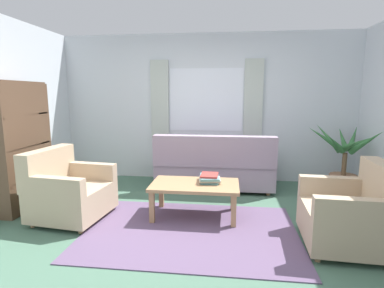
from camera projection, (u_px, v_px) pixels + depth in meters
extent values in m
plane|color=#476B56|center=(191.00, 232.00, 3.44)|extent=(6.24, 6.24, 0.00)
cube|color=silver|center=(206.00, 108.00, 5.43)|extent=(5.32, 0.12, 2.60)
cube|color=white|center=(206.00, 100.00, 5.35)|extent=(1.30, 0.01, 1.10)
cube|color=#B2BCB2|center=(160.00, 100.00, 5.42)|extent=(0.32, 0.06, 1.40)
cube|color=#B2BCB2|center=(253.00, 100.00, 5.22)|extent=(0.32, 0.06, 1.40)
cube|color=#604C6B|center=(191.00, 231.00, 3.43)|extent=(2.40, 1.67, 0.01)
cube|color=#998499|center=(215.00, 173.00, 5.03)|extent=(1.90, 0.80, 0.38)
cube|color=#998499|center=(214.00, 151.00, 4.65)|extent=(1.90, 0.20, 0.48)
cube|color=#998499|center=(268.00, 156.00, 4.88)|extent=(0.16, 0.80, 0.24)
cube|color=#998499|center=(163.00, 153.00, 5.08)|extent=(0.16, 0.80, 0.24)
cylinder|color=#A87F56|center=(264.00, 182.00, 5.26)|extent=(0.06, 0.06, 0.06)
cylinder|color=#A87F56|center=(169.00, 179.00, 5.46)|extent=(0.06, 0.06, 0.06)
cylinder|color=#A87F56|center=(268.00, 193.00, 4.67)|extent=(0.06, 0.06, 0.06)
cylinder|color=#A87F56|center=(161.00, 189.00, 4.88)|extent=(0.06, 0.06, 0.06)
cube|color=tan|center=(73.00, 200.00, 3.76)|extent=(0.89, 0.93, 0.36)
cube|color=tan|center=(48.00, 167.00, 3.77)|extent=(0.28, 0.86, 0.46)
cube|color=tan|center=(52.00, 186.00, 3.37)|extent=(0.81, 0.21, 0.22)
cube|color=tan|center=(88.00, 171.00, 4.06)|extent=(0.81, 0.21, 0.22)
cylinder|color=#A87F56|center=(81.00, 230.00, 3.39)|extent=(0.05, 0.05, 0.06)
cylinder|color=#A87F56|center=(110.00, 208.00, 4.05)|extent=(0.05, 0.05, 0.06)
cylinder|color=#A87F56|center=(33.00, 225.00, 3.54)|extent=(0.05, 0.05, 0.06)
cylinder|color=#A87F56|center=(69.00, 204.00, 4.19)|extent=(0.05, 0.05, 0.06)
cube|color=tan|center=(344.00, 224.00, 3.06)|extent=(0.84, 0.88, 0.36)
cube|color=tan|center=(384.00, 187.00, 2.94)|extent=(0.22, 0.85, 0.46)
cube|color=tan|center=(336.00, 186.00, 3.37)|extent=(0.81, 0.16, 0.22)
cube|color=tan|center=(360.00, 211.00, 2.67)|extent=(0.81, 0.16, 0.22)
cylinder|color=#A87F56|center=(304.00, 227.00, 3.48)|extent=(0.05, 0.05, 0.06)
cylinder|color=#A87F56|center=(318.00, 258.00, 2.82)|extent=(0.05, 0.05, 0.06)
cylinder|color=#A87F56|center=(364.00, 231.00, 3.38)|extent=(0.05, 0.05, 0.06)
cube|color=#A87F56|center=(195.00, 185.00, 3.79)|extent=(1.10, 0.64, 0.04)
cube|color=#A87F56|center=(152.00, 207.00, 3.63)|extent=(0.06, 0.06, 0.40)
cube|color=#A87F56|center=(234.00, 211.00, 3.51)|extent=(0.06, 0.06, 0.40)
cube|color=#A87F56|center=(161.00, 193.00, 4.14)|extent=(0.06, 0.06, 0.40)
cube|color=#A87F56|center=(233.00, 196.00, 4.02)|extent=(0.06, 0.06, 0.40)
cube|color=#5B8E93|center=(210.00, 181.00, 3.84)|extent=(0.23, 0.27, 0.02)
cube|color=beige|center=(210.00, 179.00, 3.84)|extent=(0.29, 0.27, 0.03)
cube|color=#5B8E93|center=(210.00, 177.00, 3.84)|extent=(0.27, 0.35, 0.03)
cube|color=#B23833|center=(209.00, 175.00, 3.83)|extent=(0.22, 0.26, 0.02)
cylinder|color=#9E6B4C|center=(342.00, 184.00, 4.77)|extent=(0.42, 0.42, 0.29)
cylinder|color=brown|center=(344.00, 164.00, 4.72)|extent=(0.07, 0.07, 0.35)
cone|color=#38753D|center=(363.00, 142.00, 4.65)|extent=(0.53, 0.15, 0.28)
cone|color=#38753D|center=(354.00, 137.00, 4.86)|extent=(0.39, 0.53, 0.43)
cone|color=#38753D|center=(342.00, 138.00, 4.92)|extent=(0.15, 0.52, 0.39)
cone|color=#38753D|center=(328.00, 137.00, 4.90)|extent=(0.39, 0.45, 0.49)
cone|color=#38753D|center=(326.00, 139.00, 4.67)|extent=(0.59, 0.15, 0.44)
cone|color=#38753D|center=(336.00, 144.00, 4.56)|extent=(0.41, 0.34, 0.37)
cone|color=#38753D|center=(351.00, 145.00, 4.44)|extent=(0.12, 0.47, 0.27)
cone|color=#38753D|center=(366.00, 142.00, 4.40)|extent=(0.38, 0.47, 0.49)
cube|color=brown|center=(41.00, 142.00, 4.50)|extent=(0.30, 0.04, 1.70)
cube|color=brown|center=(30.00, 147.00, 4.04)|extent=(0.02, 0.90, 1.70)
cube|color=brown|center=(26.00, 206.00, 4.20)|extent=(0.30, 0.86, 0.02)
cube|color=brown|center=(24.00, 176.00, 4.13)|extent=(0.30, 0.86, 0.02)
cube|color=brown|center=(21.00, 146.00, 4.06)|extent=(0.30, 0.86, 0.02)
cube|color=brown|center=(18.00, 115.00, 3.99)|extent=(0.30, 0.86, 0.02)
cube|color=brown|center=(14.00, 82.00, 3.92)|extent=(0.30, 0.86, 0.02)
cube|color=gold|center=(39.00, 163.00, 4.46)|extent=(0.28, 0.07, 0.20)
cube|color=#335199|center=(36.00, 161.00, 4.38)|extent=(0.25, 0.05, 0.28)
cube|color=orange|center=(32.00, 165.00, 4.30)|extent=(0.27, 0.10, 0.20)
cube|color=beige|center=(28.00, 167.00, 4.21)|extent=(0.24, 0.07, 0.19)
cube|color=#2D2D33|center=(23.00, 165.00, 4.10)|extent=(0.25, 0.09, 0.29)
cube|color=gold|center=(18.00, 170.00, 4.01)|extent=(0.25, 0.09, 0.21)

